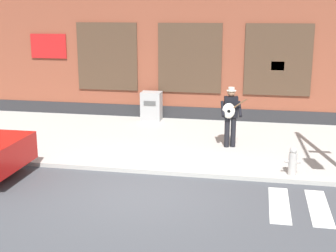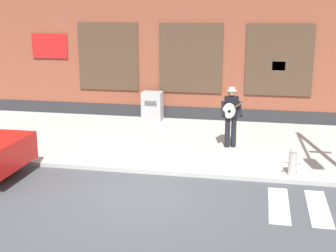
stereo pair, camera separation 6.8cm
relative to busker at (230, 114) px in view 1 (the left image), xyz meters
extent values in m
plane|color=#424449|center=(-1.69, -3.67, -1.10)|extent=(160.00, 160.00, 0.00)
cube|color=#ADAAA3|center=(-1.69, 0.48, -1.05)|extent=(28.00, 5.77, 0.11)
cube|color=brown|center=(-1.69, 5.36, 3.08)|extent=(28.00, 4.00, 8.37)
cube|color=#28282B|center=(-1.69, 3.34, -0.83)|extent=(28.00, 0.04, 0.55)
cube|color=#473323|center=(-4.73, 3.33, 1.21)|extent=(2.27, 0.06, 2.44)
cube|color=black|center=(-4.73, 3.32, 1.21)|extent=(2.15, 0.03, 2.32)
cube|color=#473323|center=(-1.69, 3.33, 1.21)|extent=(2.27, 0.06, 2.44)
cube|color=black|center=(-1.69, 3.32, 1.21)|extent=(2.15, 0.03, 2.32)
cube|color=#473323|center=(1.36, 3.33, 1.21)|extent=(2.27, 0.06, 2.44)
cube|color=black|center=(1.36, 3.32, 1.21)|extent=(2.15, 0.03, 2.32)
cube|color=red|center=(-7.01, 3.32, 1.56)|extent=(1.40, 0.04, 0.90)
cube|color=yellow|center=(1.36, 3.31, 1.01)|extent=(0.44, 0.02, 0.30)
cube|color=silver|center=(1.29, -3.71, -1.10)|extent=(0.42, 1.90, 0.01)
cube|color=silver|center=(2.09, -3.71, -1.10)|extent=(0.42, 1.90, 0.01)
cube|color=silver|center=(-4.73, -2.93, -0.37)|extent=(0.06, 0.24, 0.12)
cube|color=silver|center=(-4.72, -4.07, -0.37)|extent=(0.06, 0.24, 0.12)
cylinder|color=black|center=(-5.66, -2.63, -0.77)|extent=(0.66, 0.24, 0.66)
cylinder|color=black|center=(0.09, 0.05, -0.56)|extent=(0.15, 0.15, 0.88)
cylinder|color=black|center=(-0.08, 0.00, -0.56)|extent=(0.15, 0.15, 0.88)
cube|color=black|center=(0.00, 0.04, 0.18)|extent=(0.41, 0.28, 0.60)
sphere|color=#9E7051|center=(0.00, 0.04, 0.60)|extent=(0.22, 0.22, 0.22)
cylinder|color=beige|center=(0.00, 0.04, 0.66)|extent=(0.27, 0.28, 0.02)
cylinder|color=beige|center=(0.00, 0.04, 0.71)|extent=(0.18, 0.18, 0.09)
cylinder|color=black|center=(0.26, -0.02, 0.14)|extent=(0.18, 0.52, 0.39)
cylinder|color=black|center=(-0.22, -0.10, 0.14)|extent=(0.18, 0.52, 0.39)
ellipsoid|color=silver|center=(-0.04, -0.15, 0.11)|extent=(0.38, 0.18, 0.44)
cylinder|color=black|center=(-0.03, -0.21, 0.11)|extent=(0.09, 0.03, 0.09)
cylinder|color=brown|center=(0.22, -0.13, 0.29)|extent=(0.47, 0.12, 0.34)
cube|color=#9E9E9E|center=(-2.99, 2.91, -0.48)|extent=(0.71, 0.55, 1.02)
cube|color=#4C4C4C|center=(-2.99, 2.63, -0.33)|extent=(0.43, 0.02, 0.16)
cylinder|color=#B2ADA8|center=(1.64, -2.06, -0.72)|extent=(0.20, 0.20, 0.55)
sphere|color=#B2ADA8|center=(1.64, -2.06, -0.38)|extent=(0.18, 0.18, 0.18)
cylinder|color=#B2ADA8|center=(1.50, -2.06, -0.66)|extent=(0.10, 0.07, 0.07)
cylinder|color=#B2ADA8|center=(1.78, -2.06, -0.66)|extent=(0.10, 0.07, 0.07)
camera|label=1|loc=(0.75, -13.10, 2.87)|focal=50.00mm
camera|label=2|loc=(0.81, -13.09, 2.87)|focal=50.00mm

